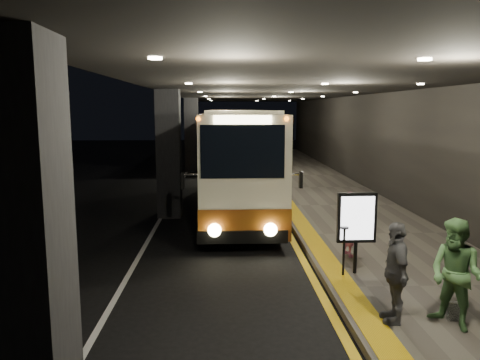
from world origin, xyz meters
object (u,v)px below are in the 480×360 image
object	(u,v)px
passenger_boarding	(349,224)
passenger_waiting_grey	(395,272)
info_sign	(357,219)
stanchion_post	(344,252)
coach_second	(233,140)
bag_polka	(456,311)
coach_third	(230,131)
coach_main	(236,164)
passenger_waiting_green	(456,274)

from	to	relation	value
passenger_boarding	passenger_waiting_grey	distance (m)	3.63
info_sign	stanchion_post	size ratio (longest dim) A/B	1.70
coach_second	passenger_boarding	size ratio (longest dim) A/B	7.01
bag_polka	info_sign	world-z (taller)	info_sign
coach_third	info_sign	world-z (taller)	coach_third
coach_main	stanchion_post	world-z (taller)	coach_main
coach_main	bag_polka	bearing A→B (deg)	-70.86
coach_second	passenger_waiting_green	bearing A→B (deg)	-79.96
stanchion_post	coach_main	bearing A→B (deg)	105.72
coach_second	passenger_boarding	world-z (taller)	coach_second
passenger_boarding	stanchion_post	world-z (taller)	passenger_boarding
coach_main	info_sign	bearing A→B (deg)	-72.53
passenger_boarding	stanchion_post	xyz separation A→B (m)	(-0.50, -1.40, -0.27)
coach_main	coach_third	size ratio (longest dim) A/B	1.05
passenger_waiting_grey	coach_third	bearing A→B (deg)	-170.32
passenger_boarding	bag_polka	xyz separation A→B (m)	(0.89, -3.61, -0.65)
stanchion_post	passenger_waiting_green	bearing A→B (deg)	-64.33
coach_main	stanchion_post	xyz separation A→B (m)	(2.11, -7.52, -1.04)
coach_second	stanchion_post	distance (m)	21.96
coach_second	bag_polka	world-z (taller)	coach_second
passenger_waiting_green	passenger_waiting_grey	xyz separation A→B (m)	(-0.91, 0.26, -0.05)
passenger_boarding	passenger_waiting_grey	xyz separation A→B (m)	(-0.21, -3.63, 0.07)
passenger_boarding	stanchion_post	size ratio (longest dim) A/B	1.51
passenger_boarding	stanchion_post	bearing A→B (deg)	145.80
passenger_waiting_green	stanchion_post	size ratio (longest dim) A/B	1.72
coach_third	coach_main	bearing A→B (deg)	-92.14
passenger_waiting_green	bag_polka	distance (m)	0.83
info_sign	coach_third	bearing A→B (deg)	93.12
info_sign	passenger_waiting_green	bearing A→B (deg)	-71.56
coach_second	bag_polka	xyz separation A→B (m)	(3.30, -24.06, -1.37)
stanchion_post	info_sign	bearing A→B (deg)	24.42
passenger_boarding	info_sign	size ratio (longest dim) A/B	0.89
passenger_boarding	bag_polka	bearing A→B (deg)	179.09
passenger_waiting_green	info_sign	xyz separation A→B (m)	(-0.90, 2.62, 0.30)
coach_third	bag_polka	size ratio (longest dim) A/B	35.41
passenger_boarding	passenger_waiting_grey	size ratio (longest dim) A/B	0.92
coach_second	stanchion_post	world-z (taller)	coach_second
info_sign	coach_second	bearing A→B (deg)	95.33
passenger_boarding	info_sign	bearing A→B (deg)	156.37
coach_third	passenger_waiting_green	size ratio (longest dim) A/B	6.04
bag_polka	passenger_waiting_green	bearing A→B (deg)	-124.13
bag_polka	passenger_waiting_grey	bearing A→B (deg)	-179.14
passenger_waiting_green	stanchion_post	distance (m)	2.78
info_sign	stanchion_post	bearing A→B (deg)	-156.07
passenger_waiting_grey	bag_polka	xyz separation A→B (m)	(1.09, 0.02, -0.71)
coach_main	coach_third	bearing A→B (deg)	89.00
coach_third	passenger_waiting_grey	size ratio (longest dim) A/B	6.36
coach_main	passenger_waiting_grey	xyz separation A→B (m)	(2.40, -9.74, -0.70)
coach_third	info_sign	bearing A→B (deg)	-88.17
coach_second	passenger_boarding	distance (m)	20.61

